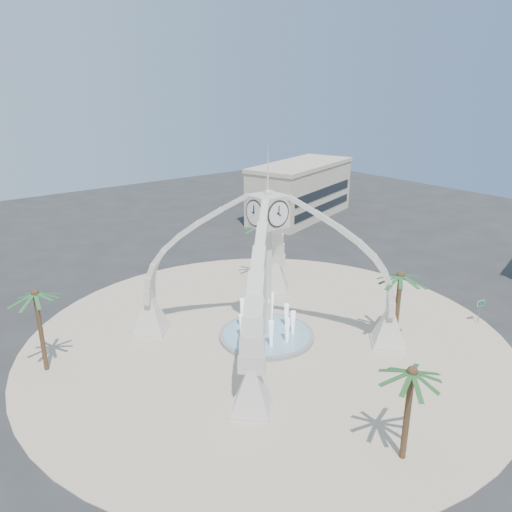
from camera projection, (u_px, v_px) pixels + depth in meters
ground at (267, 338)px, 42.19m from camera, size 140.00×140.00×0.00m
plaza at (267, 337)px, 42.18m from camera, size 40.00×40.00×0.06m
clock_tower at (267, 266)px, 40.06m from camera, size 17.94×17.94×16.30m
fountain at (267, 335)px, 42.09m from camera, size 8.00×8.00×3.62m
building_ne at (301, 190)px, 79.08m from camera, size 21.87×14.17×8.60m
palm_east at (401, 276)px, 39.56m from camera, size 5.27×5.27×6.80m
palm_west at (35, 294)px, 35.43m from camera, size 4.66×4.66×6.97m
palm_north at (262, 225)px, 52.37m from camera, size 5.03×5.03×7.17m
palm_south at (412, 373)px, 26.84m from camera, size 4.19×4.19×6.44m
street_sign at (480, 306)px, 44.15m from camera, size 0.85×0.21×2.36m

